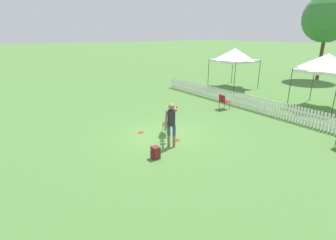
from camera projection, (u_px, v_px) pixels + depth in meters
name	position (u px, v px, depth m)	size (l,w,h in m)	color
ground_plane	(164.00, 136.00, 10.87)	(240.00, 240.00, 0.00)	#4C7A38
handler_person	(172.00, 120.00, 9.56)	(0.83, 0.95, 1.68)	#8C664C
leaping_dog	(166.00, 124.00, 10.87)	(1.17, 0.65, 0.80)	olive
frisbee_near_handler	(177.00, 140.00, 10.46)	(0.22, 0.22, 0.02)	red
frisbee_near_dog	(141.00, 132.00, 11.27)	(0.22, 0.22, 0.02)	red
backpack_on_grass	(155.00, 153.00, 8.89)	(0.28, 0.28, 0.43)	maroon
picket_fence	(260.00, 105.00, 14.05)	(16.62, 0.04, 0.81)	white
folding_chair_center	(224.00, 101.00, 14.60)	(0.49, 0.51, 0.83)	#333338
canopy_tent_main	(235.00, 55.00, 19.98)	(2.77, 2.77, 2.99)	#333338
canopy_tent_secondary	(327.00, 63.00, 14.39)	(2.51, 2.51, 3.03)	#333338
tree_right_grove	(328.00, 18.00, 22.61)	(4.15, 4.15, 7.42)	#4C3823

